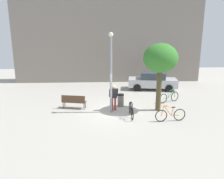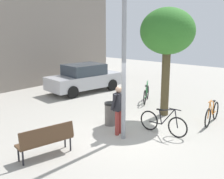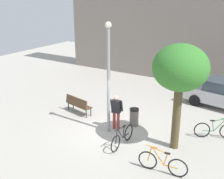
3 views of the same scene
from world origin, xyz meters
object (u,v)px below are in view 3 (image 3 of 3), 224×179
Objects in this scene: bicycle_black at (122,137)px; trash_bin at (134,117)px; bicycle_orange at (162,163)px; person_by_lamppost at (116,110)px; lamppost at (108,73)px; plaza_tree at (180,69)px; bicycle_green at (215,130)px; park_bench at (78,104)px.

bicycle_black is 2.10× the size of trash_bin.
person_by_lamppost is at bearing 146.81° from bicycle_orange.
bicycle_orange is 2.09× the size of trash_bin.
lamppost reaches higher than plaza_tree.
person_by_lamppost is 0.39× the size of plaza_tree.
bicycle_black and bicycle_green have the same top height.
person_by_lamppost is 1.09m from trash_bin.
person_by_lamppost is at bearing 130.38° from bicycle_black.
park_bench is 0.92× the size of bicycle_black.
bicycle_green is (4.32, 1.90, -2.43)m from lamppost.
plaza_tree is 3.87m from trash_bin.
lamppost is 5.76× the size of trash_bin.
bicycle_green is at bearing 40.77° from bicycle_black.
park_bench is 0.38× the size of plaza_tree.
bicycle_orange is (0.23, -1.91, -2.96)m from plaza_tree.
plaza_tree is 3.63m from bicycle_green.
bicycle_green is 3.68m from trash_bin.
trash_bin is (0.53, 0.79, -0.53)m from person_by_lamppost.
bicycle_green reaches higher than trash_bin.
person_by_lamppost is 0.92× the size of bicycle_black.
bicycle_green is at bearing 23.77° from lamppost.
person_by_lamppost reaches higher than trash_bin.
lamppost is 2.98× the size of person_by_lamppost.
person_by_lamppost reaches higher than bicycle_orange.
bicycle_black is 1.00× the size of bicycle_orange.
park_bench is at bearing -171.07° from bicycle_green.
lamppost is 3.14m from plaza_tree.
trash_bin is (-0.46, 1.96, 0.05)m from bicycle_black.
trash_bin is at bearing 132.46° from bicycle_orange.
person_by_lamppost is (0.19, 0.36, -1.85)m from lamppost.
bicycle_black is at bearing -139.23° from bicycle_green.
trash_bin is (3.16, 0.31, -0.11)m from park_bench.
bicycle_orange is (3.12, -2.04, -0.58)m from person_by_lamppost.
person_by_lamppost is 2.71m from park_bench.
person_by_lamppost is at bearing -159.45° from bicycle_green.
plaza_tree is (5.53, -0.62, 2.80)m from park_bench.
park_bench is 3.18m from trash_bin.
lamppost is 3.01× the size of bicycle_green.
bicycle_orange is (-1.01, -3.59, 0.00)m from bicycle_green.
lamppost is at bearing -122.01° from trash_bin.
park_bench is 3.99m from bicycle_black.
plaza_tree is 3.53m from bicycle_orange.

